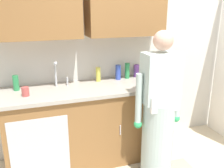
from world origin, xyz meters
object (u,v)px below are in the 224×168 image
Objects in this scene: person_at_sink at (159,118)px; sponge at (152,78)px; sink at (62,91)px; bottle_cleaner_spray at (118,72)px; cup_by_sink at (25,92)px; bottle_soap at (16,83)px; bottle_water_short at (136,71)px; bottle_dish_liquid at (127,71)px; bottle_water_tall at (98,74)px.

sponge is at bearing 70.31° from person_at_sink.
sink is 0.77m from bottle_cleaner_spray.
cup_by_sink is (-1.32, 0.46, 0.30)m from person_at_sink.
person_at_sink is 1.61m from bottle_soap.
bottle_water_short is at bearing 130.96° from sponge.
bottle_water_short reaches higher than cup_by_sink.
sink reaches higher than bottle_dish_liquid.
bottle_cleaner_spray reaches higher than sponge.
person_at_sink is 8.66× the size of bottle_cleaner_spray.
sink is at bearing -167.01° from bottle_dish_liquid.
sink is 3.06× the size of bottle_water_short.
sink is 0.31× the size of person_at_sink.
person_at_sink is 0.83m from bottle_cleaner_spray.
person_at_sink reaches higher than bottle_soap.
person_at_sink reaches higher than cup_by_sink.
person_at_sink reaches higher than bottle_water_tall.
bottle_water_tall is 0.90m from cup_by_sink.
sink is 2.67× the size of bottle_cleaner_spray.
person_at_sink reaches higher than bottle_water_short.
bottle_water_tall is at bearing -179.57° from bottle_cleaner_spray.
sponge is at bearing -49.04° from bottle_water_short.
bottle_water_tall is 1.84× the size of cup_by_sink.
cup_by_sink is at bearing -66.99° from bottle_soap.
bottle_water_tall is at bearing 17.37° from cup_by_sink.
bottle_soap reaches higher than cup_by_sink.
bottle_cleaner_spray is 1.94× the size of cup_by_sink.
sink is 1.04m from bottle_water_short.
bottle_cleaner_spray is 1.06× the size of bottle_water_tall.
bottle_water_tall reaches higher than bottle_water_short.
sponge is (0.41, -0.13, -0.08)m from bottle_cleaner_spray.
bottle_water_short is 0.14m from bottle_dish_liquid.
sponge is (0.21, 0.60, 0.26)m from person_at_sink.
bottle_water_tall is 0.88× the size of bottle_dish_liquid.
bottle_cleaner_spray is at bearing 105.38° from person_at_sink.
sink is 0.51m from bottle_soap.
bottle_soap is at bearing 177.00° from sponge.
cup_by_sink is at bearing -162.63° from bottle_water_tall.
bottle_water_short is at bearing 85.01° from person_at_sink.
bottle_dish_liquid is at bearing 152.91° from sponge.
bottle_dish_liquid is 1.81× the size of sponge.
sink is 0.52m from bottle_water_tall.
bottle_water_short is at bearing 7.74° from bottle_cleaner_spray.
person_at_sink is 14.73× the size of sponge.
bottle_water_short is 0.53m from bottle_water_tall.
bottle_water_tall is 1.03× the size of bottle_soap.
bottle_soap is 1.78× the size of cup_by_sink.
bottle_soap reaches higher than bottle_water_short.
bottle_cleaner_spray reaches higher than bottle_soap.
person_at_sink is 0.69m from sponge.
bottle_cleaner_spray reaches higher than cup_by_sink.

